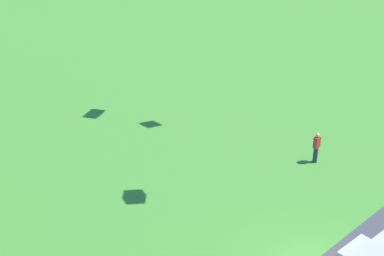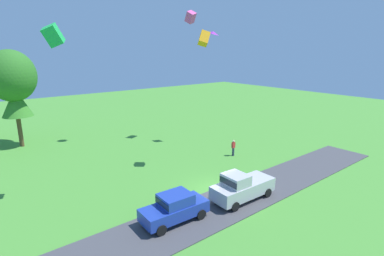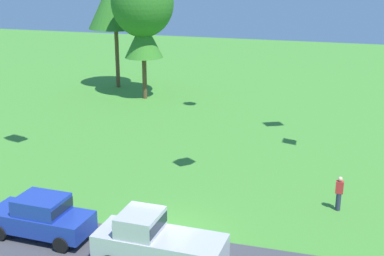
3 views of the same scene
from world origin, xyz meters
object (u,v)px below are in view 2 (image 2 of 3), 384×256
at_px(kite_box_near_flag, 191,17).
at_px(kite_diamond_mid_center, 213,33).
at_px(tree_far_right, 16,103).
at_px(person_watching_sky, 233,148).
at_px(tree_center_back, 11,76).
at_px(kite_box_high_left, 53,35).
at_px(kite_box_trailing_tail, 204,39).
at_px(car_sedan_far_end, 175,207).
at_px(car_pickup_near_entrance, 241,186).

xyz_separation_m(kite_box_near_flag, kite_diamond_mid_center, (0.86, -2.98, -1.82)).
bearing_deg(tree_far_right, person_watching_sky, -46.22).
relative_size(tree_center_back, kite_box_near_flag, 9.13).
bearing_deg(kite_box_high_left, person_watching_sky, -3.01).
height_order(tree_far_right, kite_box_trailing_tail, kite_box_trailing_tail).
distance_m(tree_far_right, kite_diamond_mid_center, 23.22).
relative_size(car_sedan_far_end, car_pickup_near_entrance, 0.88).
xyz_separation_m(tree_far_right, kite_box_high_left, (0.35, -16.51, 6.57)).
bearing_deg(kite_box_high_left, car_sedan_far_end, -59.10).
bearing_deg(kite_box_high_left, tree_center_back, 91.50).
height_order(car_pickup_near_entrance, person_watching_sky, car_pickup_near_entrance).
bearing_deg(car_pickup_near_entrance, car_sedan_far_end, 172.24).
relative_size(car_pickup_near_entrance, kite_box_trailing_tail, 4.59).
bearing_deg(kite_box_trailing_tail, car_sedan_far_end, -140.97).
distance_m(car_sedan_far_end, tree_far_right, 24.51).
height_order(kite_diamond_mid_center, kite_box_trailing_tail, kite_diamond_mid_center).
distance_m(tree_center_back, kite_box_high_left, 17.09).
bearing_deg(tree_center_back, tree_far_right, -63.35).
height_order(car_sedan_far_end, car_pickup_near_entrance, car_pickup_near_entrance).
bearing_deg(kite_box_trailing_tail, tree_center_back, 125.37).
xyz_separation_m(car_sedan_far_end, tree_center_back, (-4.75, 23.89, 6.96)).
distance_m(car_sedan_far_end, person_watching_sky, 13.56).
xyz_separation_m(person_watching_sky, kite_box_near_flag, (0.74, 8.11, 13.54)).
xyz_separation_m(person_watching_sky, tree_far_right, (-16.65, 17.37, 4.22)).
height_order(kite_box_near_flag, kite_box_trailing_tail, kite_box_near_flag).
height_order(car_sedan_far_end, kite_box_high_left, kite_box_high_left).
bearing_deg(person_watching_sky, kite_box_trailing_tail, -179.16).
distance_m(person_watching_sky, kite_diamond_mid_center, 12.89).
distance_m(car_pickup_near_entrance, kite_diamond_mid_center, 18.65).
relative_size(kite_box_near_flag, kite_box_trailing_tail, 1.08).
bearing_deg(kite_box_high_left, tree_far_right, 91.22).
distance_m(kite_diamond_mid_center, kite_box_trailing_tail, 7.86).
bearing_deg(car_sedan_far_end, kite_box_high_left, 120.90).
height_order(car_pickup_near_entrance, tree_far_right, tree_far_right).
height_order(car_sedan_far_end, kite_diamond_mid_center, kite_diamond_mid_center).
distance_m(kite_box_near_flag, kite_box_trailing_tail, 9.94).
bearing_deg(person_watching_sky, kite_box_high_left, 176.99).
xyz_separation_m(person_watching_sky, kite_box_high_left, (-16.30, 0.86, 10.79)).
relative_size(car_sedan_far_end, kite_diamond_mid_center, 4.42).
bearing_deg(car_pickup_near_entrance, kite_box_high_left, 140.78).
distance_m(car_pickup_near_entrance, tree_far_right, 26.75).
distance_m(tree_far_right, kite_box_high_left, 17.77).
relative_size(car_pickup_near_entrance, kite_diamond_mid_center, 5.00).
height_order(car_sedan_far_end, person_watching_sky, car_sedan_far_end).
distance_m(tree_far_right, kite_box_trailing_tail, 22.40).
bearing_deg(kite_diamond_mid_center, tree_center_back, 145.89).
distance_m(tree_center_back, tree_far_right, 2.91).
xyz_separation_m(person_watching_sky, kite_diamond_mid_center, (1.60, 5.13, 11.72)).
distance_m(kite_box_near_flag, kite_diamond_mid_center, 3.60).
bearing_deg(kite_box_near_flag, kite_diamond_mid_center, -73.93).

